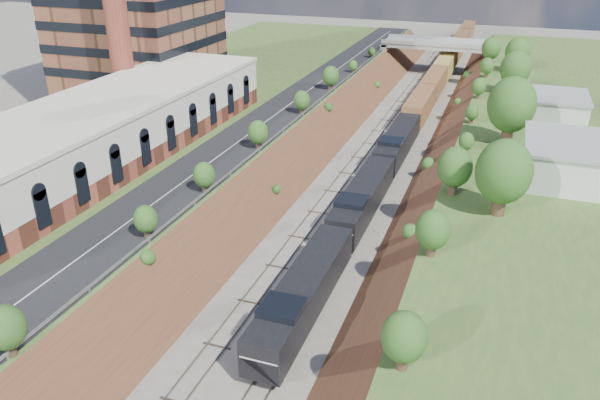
# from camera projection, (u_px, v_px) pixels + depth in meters

# --- Properties ---
(platform_left) EXTENTS (44.00, 180.00, 5.00)m
(platform_left) POSITION_uv_depth(u_px,v_px,m) (163.00, 125.00, 89.95)
(platform_left) COLOR #365B25
(platform_left) RESTS_ON ground
(embankment_left) EXTENTS (10.00, 180.00, 10.00)m
(embankment_left) POSITION_uv_depth(u_px,v_px,m) (297.00, 158.00, 84.25)
(embankment_left) COLOR brown
(embankment_left) RESTS_ON ground
(embankment_right) EXTENTS (10.00, 180.00, 10.00)m
(embankment_right) POSITION_uv_depth(u_px,v_px,m) (452.00, 178.00, 77.49)
(embankment_right) COLOR brown
(embankment_right) RESTS_ON ground
(rail_left_track) EXTENTS (1.58, 180.00, 0.18)m
(rail_left_track) POSITION_uv_depth(u_px,v_px,m) (353.00, 165.00, 81.63)
(rail_left_track) COLOR gray
(rail_left_track) RESTS_ON ground
(rail_right_track) EXTENTS (1.58, 180.00, 0.18)m
(rail_right_track) POSITION_uv_depth(u_px,v_px,m) (390.00, 169.00, 80.03)
(rail_right_track) COLOR gray
(rail_right_track) RESTS_ON ground
(road) EXTENTS (8.00, 180.00, 0.10)m
(road) POSITION_uv_depth(u_px,v_px,m) (267.00, 121.00, 83.49)
(road) COLOR black
(road) RESTS_ON platform_left
(guardrail) EXTENTS (0.10, 171.00, 0.70)m
(guardrail) POSITION_uv_depth(u_px,v_px,m) (293.00, 121.00, 81.85)
(guardrail) COLOR #99999E
(guardrail) RESTS_ON platform_left
(commercial_building) EXTENTS (14.30, 62.30, 7.00)m
(commercial_building) POSITION_uv_depth(u_px,v_px,m) (92.00, 135.00, 67.12)
(commercial_building) COLOR brown
(commercial_building) RESTS_ON platform_left
(overpass) EXTENTS (24.50, 8.30, 7.40)m
(overpass) POSITION_uv_depth(u_px,v_px,m) (437.00, 51.00, 131.63)
(overpass) COLOR gray
(overpass) RESTS_ON ground
(white_building_near) EXTENTS (9.00, 12.00, 4.00)m
(white_building_near) POSITION_uv_depth(u_px,v_px,m) (567.00, 161.00, 63.87)
(white_building_near) COLOR silver
(white_building_near) RESTS_ON platform_right
(white_building_far) EXTENTS (8.00, 10.00, 3.60)m
(white_building_far) POSITION_uv_depth(u_px,v_px,m) (555.00, 109.00, 82.86)
(white_building_far) COLOR silver
(white_building_far) RESTS_ON platform_right
(tree_right_large) EXTENTS (5.25, 5.25, 7.61)m
(tree_right_large) POSITION_uv_depth(u_px,v_px,m) (504.00, 172.00, 54.63)
(tree_right_large) COLOR #473323
(tree_right_large) RESTS_ON platform_right
(tree_left_crest) EXTENTS (2.45, 2.45, 3.55)m
(tree_left_crest) POSITION_uv_depth(u_px,v_px,m) (118.00, 241.00, 47.42)
(tree_left_crest) COLOR #473323
(tree_left_crest) RESTS_ON platform_left
(freight_train) EXTENTS (3.17, 161.17, 4.70)m
(freight_train) POSITION_uv_depth(u_px,v_px,m) (432.00, 86.00, 111.66)
(freight_train) COLOR black
(freight_train) RESTS_ON ground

